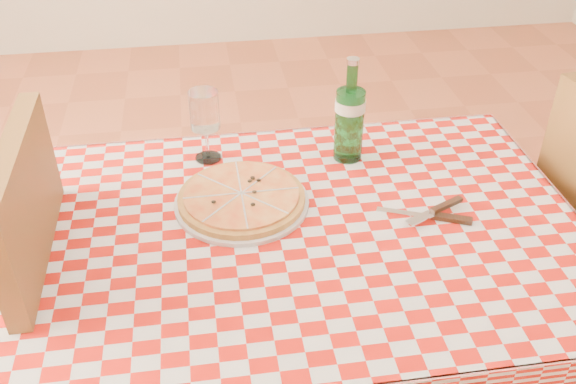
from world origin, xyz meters
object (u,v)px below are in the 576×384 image
pizza_plate (242,197)px  wine_glass (206,126)px  chair_far (5,314)px  water_bottle (350,110)px  dining_table (300,260)px

pizza_plate → wine_glass: bearing=107.5°
chair_far → pizza_plate: (0.56, 0.11, 0.19)m
wine_glass → chair_far: bearing=-146.0°
chair_far → water_bottle: size_ratio=3.67×
pizza_plate → water_bottle: water_bottle is taller
dining_table → chair_far: size_ratio=1.17×
water_bottle → wine_glass: 0.37m
dining_table → pizza_plate: size_ratio=3.73×
pizza_plate → water_bottle: 0.36m
chair_far → wine_glass: (0.49, 0.33, 0.27)m
chair_far → pizza_plate: size_ratio=3.20×
water_bottle → wine_glass: bearing=172.5°
wine_glass → water_bottle: bearing=-7.5°
chair_far → wine_glass: size_ratio=5.28×
chair_far → pizza_plate: bearing=-169.0°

